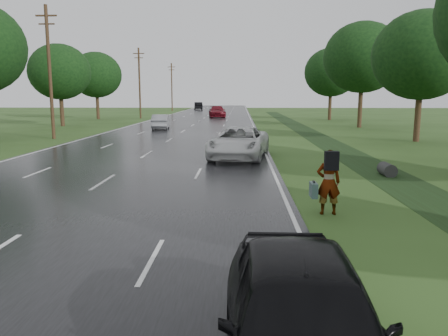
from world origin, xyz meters
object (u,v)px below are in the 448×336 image
white_pickup (239,142)px  dark_sedan (302,320)px  silver_sedan (161,122)px  pedestrian (328,181)px

white_pickup → dark_sedan: (0.76, -18.59, -0.04)m
dark_sedan → silver_sedan: bearing=103.3°
white_pickup → pedestrian: bearing=-68.1°
white_pickup → silver_sedan: 21.32m
white_pickup → dark_sedan: 18.61m
dark_sedan → silver_sedan: 39.37m
pedestrian → dark_sedan: size_ratio=0.40×
pedestrian → white_pickup: 11.36m
dark_sedan → white_pickup: bearing=93.1°
white_pickup → silver_sedan: size_ratio=1.36×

